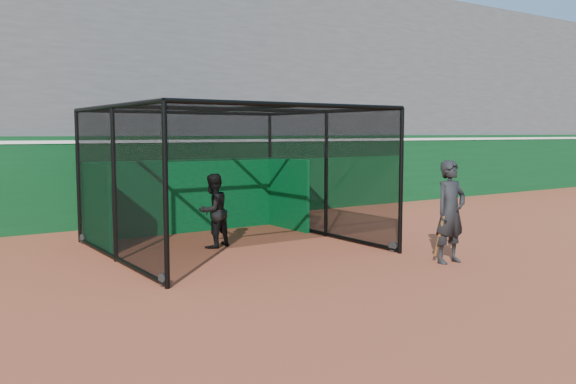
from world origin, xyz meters
TOP-DOWN VIEW (x-y plane):
  - ground at (0.00, 0.00)m, footprint 120.00×120.00m
  - outfield_wall at (0.00, 8.50)m, footprint 50.00×0.50m
  - grandstand at (0.00, 12.27)m, footprint 50.00×7.85m
  - batting_cage at (0.30, 3.89)m, footprint 5.43×5.32m
  - batter at (-0.05, 4.12)m, footprint 0.98×0.88m
  - on_deck_player at (3.11, 0.02)m, footprint 0.75×0.50m

SIDE VIEW (x-z plane):
  - ground at x=0.00m, z-range 0.00..0.00m
  - batter at x=-0.05m, z-range 0.00..1.67m
  - on_deck_player at x=3.11m, z-range 0.00..2.04m
  - outfield_wall at x=0.00m, z-range 0.04..2.54m
  - batting_cage at x=0.30m, z-range 0.00..3.11m
  - grandstand at x=0.00m, z-range 0.00..8.95m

